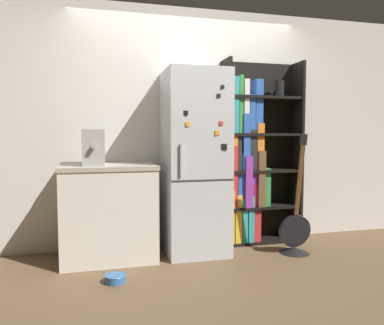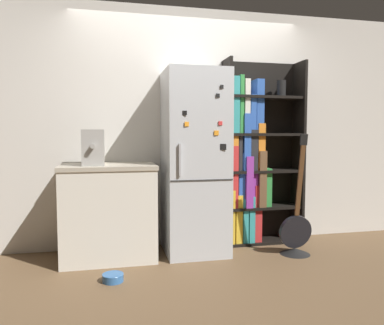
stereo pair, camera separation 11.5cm
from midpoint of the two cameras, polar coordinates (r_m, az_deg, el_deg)
name	(u,v)px [view 2 (the right image)]	position (r m, az deg, el deg)	size (l,w,h in m)	color
ground_plane	(197,255)	(3.91, 1.71, -13.94)	(16.00, 16.00, 0.00)	brown
wall_back	(188,128)	(4.18, 0.13, 5.32)	(8.00, 0.05, 2.60)	silver
refrigerator	(195,163)	(3.85, 1.26, -0.02)	(0.62, 0.67, 1.87)	silver
bookshelf	(252,160)	(4.25, 9.86, 0.30)	(0.89, 0.31, 2.04)	black
kitchen_counter	(109,211)	(3.81, -11.69, -7.27)	(0.91, 0.66, 0.93)	silver
espresso_machine	(93,147)	(3.68, -13.94, 2.25)	(0.20, 0.35, 0.34)	#A5A39E
guitar	(295,237)	(4.05, 16.29, -10.90)	(0.34, 0.31, 1.23)	black
pet_bowl	(113,277)	(3.31, -10.95, -16.79)	(0.18, 0.18, 0.07)	#3366A5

